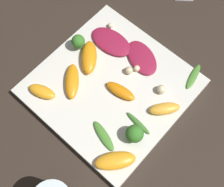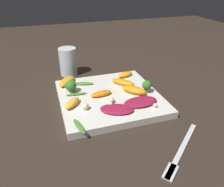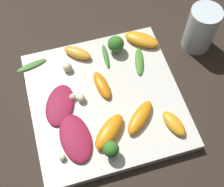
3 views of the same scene
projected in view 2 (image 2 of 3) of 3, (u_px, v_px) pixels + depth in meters
The scene contains 21 objects.
ground_plane at pixel (109, 100), 0.67m from camera, with size 2.40×2.40×0.00m, color #2D231C.
plate at pixel (109, 97), 0.67m from camera, with size 0.29×0.29×0.02m.
drinking_glass at pixel (68, 62), 0.82m from camera, with size 0.06×0.06×0.10m.
fork at pixel (179, 154), 0.47m from camera, with size 0.16×0.14×0.01m.
radicchio_leaf_0 at pixel (141, 102), 0.61m from camera, with size 0.10×0.06×0.01m.
radicchio_leaf_1 at pixel (117, 109), 0.58m from camera, with size 0.10×0.08×0.01m.
orange_segment_0 at pixel (67, 81), 0.72m from camera, with size 0.07×0.08×0.02m.
orange_segment_1 at pixel (72, 103), 0.60m from camera, with size 0.06×0.06×0.02m.
orange_segment_2 at pixel (101, 93), 0.65m from camera, with size 0.07×0.03×0.02m.
orange_segment_3 at pixel (134, 90), 0.66m from camera, with size 0.08×0.08×0.02m.
orange_segment_4 at pixel (123, 82), 0.72m from camera, with size 0.07×0.08×0.02m.
orange_segment_5 at pixel (125, 74), 0.77m from camera, with size 0.06×0.04×0.02m.
broccoli_floret_0 at pixel (147, 86), 0.66m from camera, with size 0.03×0.03×0.04m.
broccoli_floret_1 at pixel (71, 86), 0.67m from camera, with size 0.03×0.03×0.04m.
arugula_sprig_0 at pixel (76, 94), 0.66m from camera, with size 0.06×0.02×0.01m.
arugula_sprig_1 at pixel (83, 84), 0.72m from camera, with size 0.07×0.04×0.01m.
arugula_sprig_2 at pixel (79, 126), 0.52m from camera, with size 0.03×0.07×0.00m.
macadamia_nut_0 at pixel (85, 106), 0.59m from camera, with size 0.02×0.02×0.02m.
macadamia_nut_1 at pixel (155, 105), 0.60m from camera, with size 0.01×0.01×0.01m.
macadamia_nut_2 at pixel (110, 104), 0.60m from camera, with size 0.01×0.01×0.01m.
macadamia_nut_3 at pixel (112, 100), 0.62m from camera, with size 0.02×0.02×0.02m.
Camera 2 is at (0.17, 0.55, 0.34)m, focal length 35.00 mm.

